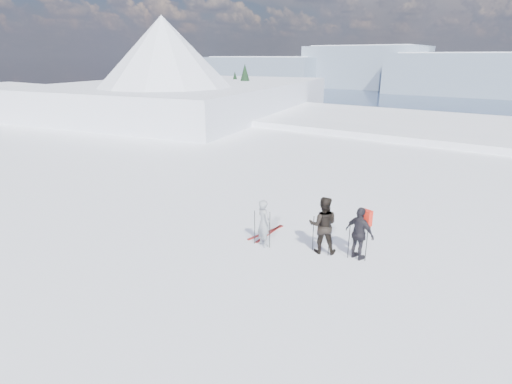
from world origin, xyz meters
TOP-DOWN VIEW (x-y plane):
  - lake_basin at (0.00, 30.00)m, footprint 820.00×820.00m
  - near_ridge at (-26.56, 29.34)m, footprint 31.37×35.68m
  - skier_grey at (-1.42, 3.25)m, footprint 0.68×0.60m
  - skier_dark at (0.35, 3.91)m, footprint 1.10×1.00m
  - skier_pack at (1.46, 4.11)m, footprint 1.05×0.65m
  - backpack at (1.52, 4.35)m, footprint 0.40×0.29m
  - ski_poles at (0.10, 3.68)m, footprint 3.46×0.91m
  - skis_loose at (-1.81, 4.10)m, footprint 0.48×1.70m

SIDE VIEW (x-z plane):
  - lake_basin at x=0.00m, z-range -42.31..29.31m
  - near_ridge at x=-26.56m, z-range -16.29..9.33m
  - skis_loose at x=-1.81m, z-range 0.00..0.03m
  - ski_poles at x=0.10m, z-range -0.03..1.22m
  - skier_grey at x=-1.42m, z-range 0.00..1.58m
  - skier_pack at x=1.46m, z-range 0.00..1.67m
  - skier_dark at x=0.35m, z-range 0.00..1.84m
  - backpack at x=1.52m, z-range 1.67..2.16m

